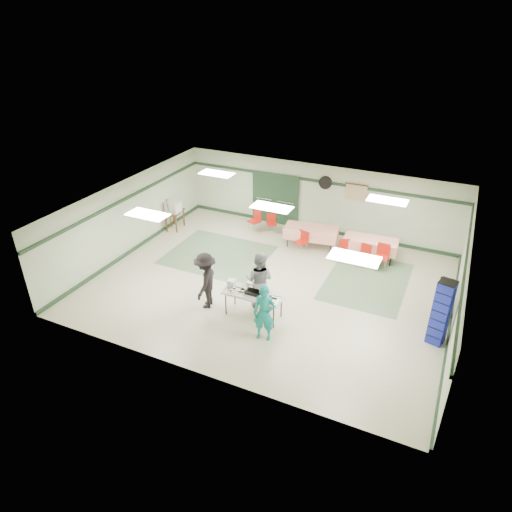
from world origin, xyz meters
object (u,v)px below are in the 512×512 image
at_px(chair_c, 382,254).
at_px(crate_stack_blue_b, 441,313).
at_px(dining_table_a, 370,244).
at_px(chair_loose_b, 256,219).
at_px(dining_table_b, 311,232).
at_px(volunteer_dark, 206,281).
at_px(volunteer_teal, 264,313).
at_px(volunteer_grey, 259,280).
at_px(crate_stack_blue_a, 441,313).
at_px(broom, 169,214).
at_px(chair_b, 345,248).
at_px(office_printer, 173,207).
at_px(crate_stack_red, 443,300).
at_px(printer_table, 174,214).
at_px(chair_a, 365,253).
at_px(chair_loose_a, 271,221).
at_px(chair_d, 302,240).
at_px(serving_table, 253,295).

height_order(chair_c, crate_stack_blue_b, crate_stack_blue_b).
distance_m(dining_table_a, chair_loose_b, 4.60).
distance_m(dining_table_a, dining_table_b, 2.20).
xyz_separation_m(volunteer_dark, crate_stack_blue_b, (6.39, 1.24, -0.01)).
distance_m(dining_table_b, chair_loose_b, 2.41).
distance_m(volunteer_teal, dining_table_a, 5.87).
xyz_separation_m(volunteer_grey, crate_stack_blue_b, (4.96, 0.58, -0.03)).
bearing_deg(dining_table_a, volunteer_grey, -122.27).
relative_size(dining_table_b, chair_c, 2.21).
height_order(crate_stack_blue_a, broom, crate_stack_blue_a).
distance_m(chair_b, office_printer, 6.91).
bearing_deg(crate_stack_blue_b, crate_stack_red, 90.00).
bearing_deg(printer_table, chair_a, -6.14).
bearing_deg(crate_stack_blue_b, chair_b, 137.06).
bearing_deg(chair_loose_a, chair_loose_b, 167.50).
distance_m(dining_table_a, chair_c, 0.77).
bearing_deg(dining_table_a, crate_stack_blue_b, -58.99).
bearing_deg(chair_a, printer_table, -168.42).
distance_m(chair_d, broom, 5.43).
distance_m(chair_d, chair_loose_a, 1.97).
distance_m(serving_table, broom, 6.65).
height_order(volunteer_teal, chair_d, volunteer_teal).
relative_size(dining_table_a, chair_b, 2.34).
bearing_deg(dining_table_b, chair_loose_b, 165.06).
height_order(dining_table_a, chair_a, chair_a).
height_order(serving_table, chair_b, chair_b).
distance_m(office_printer, broom, 0.33).
xyz_separation_m(volunteer_dark, crate_stack_red, (6.39, 2.32, -0.26)).
distance_m(chair_loose_b, printer_table, 3.25).
distance_m(volunteer_dark, chair_d, 4.65).
relative_size(serving_table, volunteer_teal, 1.07).
relative_size(chair_a, chair_loose_a, 1.01).
distance_m(chair_a, chair_b, 0.71).
height_order(volunteer_teal, crate_stack_blue_b, crate_stack_blue_b).
relative_size(volunteer_grey, crate_stack_blue_a, 0.95).
distance_m(serving_table, crate_stack_red, 5.37).
height_order(chair_c, chair_loose_b, chair_c).
distance_m(volunteer_teal, chair_loose_a, 6.59).
relative_size(chair_d, chair_loose_a, 1.04).
xyz_separation_m(volunteer_teal, chair_loose_a, (-2.44, 6.12, -0.33)).
height_order(chair_c, office_printer, office_printer).
distance_m(chair_b, chair_loose_b, 3.93).
bearing_deg(crate_stack_blue_b, serving_table, -167.34).
height_order(dining_table_a, crate_stack_blue_b, crate_stack_blue_b).
bearing_deg(serving_table, crate_stack_red, 24.13).
relative_size(volunteer_dark, chair_loose_b, 1.95).
distance_m(chair_a, office_printer, 7.61).
bearing_deg(dining_table_b, office_printer, -179.03).
distance_m(dining_table_a, office_printer, 7.70).
distance_m(serving_table, dining_table_b, 4.86).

